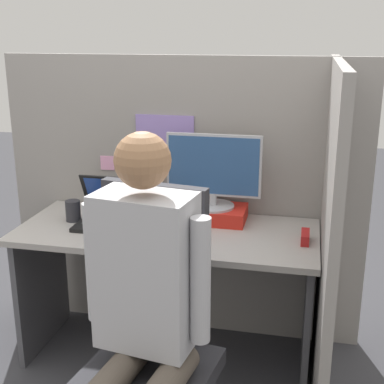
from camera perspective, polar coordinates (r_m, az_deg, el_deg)
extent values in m
cube|color=gray|center=(2.93, -1.01, -0.75)|extent=(1.97, 0.04, 1.54)
cube|color=#937AC6|center=(2.85, -2.91, 4.99)|extent=(0.32, 0.01, 0.32)
cube|color=#F4EA66|center=(2.88, -2.76, 2.78)|extent=(0.09, 0.01, 0.09)
cube|color=#EA9EC6|center=(2.98, -9.02, 3.08)|extent=(0.08, 0.01, 0.08)
cube|color=gray|center=(2.48, 14.17, -4.64)|extent=(0.04, 1.26, 1.54)
cube|color=#9E9993|center=(2.65, -2.71, -4.31)|extent=(1.47, 0.63, 0.03)
cube|color=#4C4C51|center=(3.04, -15.70, -9.44)|extent=(0.03, 0.54, 0.69)
cube|color=#4C4C51|center=(2.72, 12.20, -12.45)|extent=(0.03, 0.54, 0.69)
cube|color=red|center=(2.75, 2.25, -2.32)|extent=(0.34, 0.23, 0.07)
cylinder|color=#B2B2B7|center=(2.74, 2.26, -1.49)|extent=(0.22, 0.22, 0.01)
cylinder|color=#B2B2B7|center=(2.72, 2.27, -0.75)|extent=(0.04, 0.04, 0.06)
cube|color=#B2B2B7|center=(2.68, 2.33, 2.88)|extent=(0.48, 0.02, 0.32)
cube|color=#2D5184|center=(2.67, 2.28, 2.81)|extent=(0.46, 0.00, 0.29)
cube|color=black|center=(2.70, -8.32, -3.45)|extent=(0.36, 0.25, 0.02)
cube|color=#424242|center=(2.71, -8.19, -3.09)|extent=(0.31, 0.14, 0.00)
cube|color=black|center=(2.73, -7.89, -0.46)|extent=(0.36, 0.11, 0.23)
cube|color=#1E3D93|center=(2.72, -7.92, -0.49)|extent=(0.32, 0.10, 0.20)
ellipsoid|color=silver|center=(2.50, -3.97, -4.85)|extent=(0.06, 0.05, 0.03)
cube|color=#A31919|center=(2.53, 11.98, -4.73)|extent=(0.04, 0.13, 0.05)
cone|color=orange|center=(2.38, -1.96, -5.86)|extent=(0.04, 0.13, 0.04)
cylinder|color=green|center=(2.45, -1.51, -5.18)|extent=(0.02, 0.02, 0.02)
cube|color=#2D2D33|center=(2.11, -4.66, -18.98)|extent=(0.53, 0.53, 0.07)
cube|color=#2D2D33|center=(2.16, -3.93, -7.27)|extent=(0.44, 0.12, 0.64)
cylinder|color=brown|center=(1.99, -7.75, -18.50)|extent=(0.16, 0.36, 0.11)
cylinder|color=brown|center=(1.92, -2.75, -19.78)|extent=(0.16, 0.36, 0.11)
cube|color=#B2B2B7|center=(1.90, -4.97, -8.44)|extent=(0.37, 0.25, 0.57)
sphere|color=#9E704C|center=(1.76, -5.30, 3.37)|extent=(0.19, 0.19, 0.19)
cylinder|color=#B2B2B7|center=(1.99, -10.32, -7.41)|extent=(0.07, 0.07, 0.45)
cylinder|color=#B2B2B7|center=(1.82, 0.90, -9.48)|extent=(0.07, 0.07, 0.45)
cylinder|color=#28282D|center=(2.81, -12.58, -1.96)|extent=(0.08, 0.08, 0.11)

